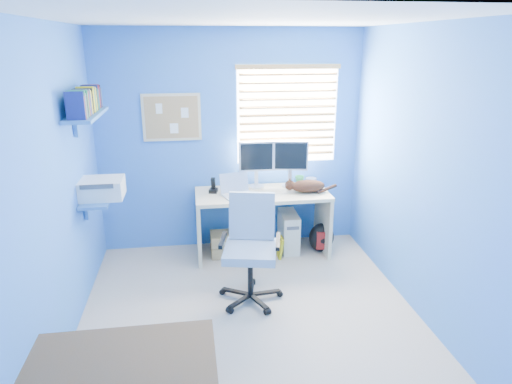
{
  "coord_description": "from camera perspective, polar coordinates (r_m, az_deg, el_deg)",
  "views": [
    {
      "loc": [
        -0.47,
        -3.52,
        2.34
      ],
      "look_at": [
        0.15,
        0.65,
        0.95
      ],
      "focal_mm": 32.0,
      "sensor_mm": 36.0,
      "label": 1
    }
  ],
  "objects": [
    {
      "name": "wall_shelves",
      "position": [
        4.45,
        -19.8,
        5.43
      ],
      "size": [
        0.42,
        0.9,
        1.05
      ],
      "color": "#366EB2",
      "rests_on": "ground"
    },
    {
      "name": "cd_spindle",
      "position": [
        5.44,
        6.9,
        1.39
      ],
      "size": [
        0.13,
        0.13,
        0.07
      ],
      "primitive_type": "cylinder",
      "color": "silver",
      "rests_on": "desk"
    },
    {
      "name": "phone",
      "position": [
        5.09,
        -5.37,
        0.87
      ],
      "size": [
        0.11,
        0.13,
        0.17
      ],
      "primitive_type": "cube",
      "rotation": [
        0.0,
        0.0,
        -0.23
      ],
      "color": "black",
      "rests_on": "desk"
    },
    {
      "name": "ceiling",
      "position": [
        3.55,
        -0.91,
        20.82
      ],
      "size": [
        3.0,
        3.2,
        0.0
      ],
      "primitive_type": "cube",
      "color": "white",
      "rests_on": "wall_back"
    },
    {
      "name": "floor",
      "position": [
        4.25,
        -0.74,
        -15.14
      ],
      "size": [
        3.0,
        3.2,
        0.0
      ],
      "primitive_type": "cube",
      "color": "#BDAA97",
      "rests_on": "ground"
    },
    {
      "name": "drawer_boxes",
      "position": [
        5.28,
        -3.74,
        -6.48
      ],
      "size": [
        0.35,
        0.28,
        0.27
      ],
      "primitive_type": "cube",
      "color": "tan",
      "rests_on": "floor"
    },
    {
      "name": "window_blinds",
      "position": [
        5.27,
        3.97,
        9.59
      ],
      "size": [
        1.15,
        0.05,
        1.1
      ],
      "color": "white",
      "rests_on": "ground"
    },
    {
      "name": "monitor_right",
      "position": [
        5.25,
        4.28,
        3.53
      ],
      "size": [
        0.41,
        0.19,
        0.54
      ],
      "primitive_type": "cube",
      "rotation": [
        0.0,
        0.0,
        -0.17
      ],
      "color": "silver",
      "rests_on": "desk"
    },
    {
      "name": "corkboard",
      "position": [
        5.16,
        -10.49,
        9.16
      ],
      "size": [
        0.64,
        0.02,
        0.52
      ],
      "color": "beige",
      "rests_on": "ground"
    },
    {
      "name": "mug",
      "position": [
        5.4,
        5.46,
        1.48
      ],
      "size": [
        0.1,
        0.09,
        0.1
      ],
      "primitive_type": "imported",
      "color": "#1B7B42",
      "rests_on": "desk"
    },
    {
      "name": "wall_back",
      "position": [
        5.25,
        -3.16,
        6.26
      ],
      "size": [
        3.0,
        0.01,
        2.5
      ],
      "primitive_type": "cube",
      "color": "#347ED0",
      "rests_on": "ground"
    },
    {
      "name": "yellow_book",
      "position": [
        5.22,
        3.03,
        -6.92
      ],
      "size": [
        0.03,
        0.17,
        0.24
      ],
      "primitive_type": "cube",
      "color": "yellow",
      "rests_on": "floor"
    },
    {
      "name": "monitor_left",
      "position": [
        5.2,
        0.02,
        3.44
      ],
      "size": [
        0.4,
        0.12,
        0.54
      ],
      "primitive_type": "cube",
      "rotation": [
        0.0,
        0.0,
        -0.01
      ],
      "color": "silver",
      "rests_on": "desk"
    },
    {
      "name": "backpack",
      "position": [
        5.39,
        8.18,
        -5.63
      ],
      "size": [
        0.31,
        0.24,
        0.35
      ],
      "primitive_type": "ellipsoid",
      "rotation": [
        0.0,
        0.0,
        -0.06
      ],
      "color": "black",
      "rests_on": "floor"
    },
    {
      "name": "wall_right",
      "position": [
        4.18,
        20.05,
        1.99
      ],
      "size": [
        0.01,
        3.2,
        2.5
      ],
      "primitive_type": "cube",
      "color": "#347ED0",
      "rests_on": "ground"
    },
    {
      "name": "tower_pc",
      "position": [
        5.39,
        4.09,
        -4.91
      ],
      "size": [
        0.2,
        0.44,
        0.45
      ],
      "primitive_type": "cube",
      "rotation": [
        0.0,
        0.0,
        -0.02
      ],
      "color": "beige",
      "rests_on": "floor"
    },
    {
      "name": "cat",
      "position": [
        5.12,
        6.51,
        0.74
      ],
      "size": [
        0.41,
        0.26,
        0.14
      ],
      "primitive_type": "ellipsoid",
      "rotation": [
        0.0,
        0.0,
        -0.14
      ],
      "color": "black",
      "rests_on": "desk"
    },
    {
      "name": "laptop",
      "position": [
        4.95,
        -2.22,
        0.72
      ],
      "size": [
        0.39,
        0.34,
        0.22
      ],
      "primitive_type": "cube",
      "rotation": [
        0.0,
        0.0,
        0.29
      ],
      "color": "silver",
      "rests_on": "desk"
    },
    {
      "name": "desk",
      "position": [
        5.22,
        0.76,
        -3.9
      ],
      "size": [
        1.48,
        0.65,
        0.74
      ],
      "primitive_type": "cube",
      "color": "beige",
      "rests_on": "floor"
    },
    {
      "name": "wall_left",
      "position": [
        3.82,
        -23.68,
        0.1
      ],
      "size": [
        0.01,
        3.2,
        2.5
      ],
      "primitive_type": "cube",
      "color": "#347ED0",
      "rests_on": "ground"
    },
    {
      "name": "wall_front",
      "position": [
        2.26,
        4.72,
        -10.75
      ],
      "size": [
        3.0,
        0.01,
        2.5
      ],
      "primitive_type": "cube",
      "color": "#347ED0",
      "rests_on": "ground"
    },
    {
      "name": "office_chair",
      "position": [
        4.33,
        -0.67,
        -8.75
      ],
      "size": [
        0.69,
        0.69,
        1.0
      ],
      "color": "black",
      "rests_on": "floor"
    }
  ]
}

